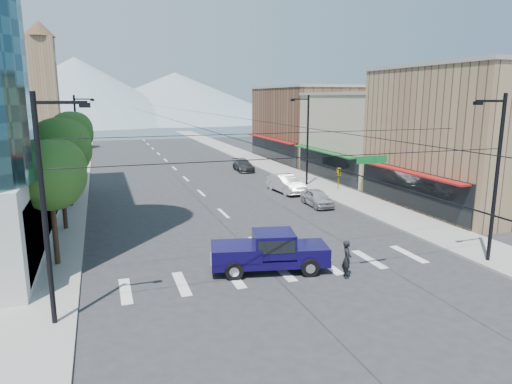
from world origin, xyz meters
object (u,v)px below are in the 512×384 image
(pickup_truck, at_px, (269,251))
(parked_car_far, at_px, (243,165))
(pedestrian, at_px, (347,259))
(parked_car_near, at_px, (317,198))
(parked_car_mid, at_px, (286,184))

(pickup_truck, xyz_separation_m, parked_car_far, (8.42, 31.37, -0.39))
(pedestrian, bearing_deg, parked_car_far, 12.07)
(parked_car_near, bearing_deg, pedestrian, -109.25)
(parked_car_far, bearing_deg, pedestrian, -95.83)
(pedestrian, distance_m, parked_car_mid, 20.71)
(parked_car_near, distance_m, parked_car_far, 19.28)
(pickup_truck, distance_m, pedestrian, 3.94)
(pickup_truck, xyz_separation_m, pedestrian, (3.32, -2.12, -0.11))
(pickup_truck, height_order, parked_car_mid, pickup_truck)
(parked_car_near, height_order, parked_car_mid, parked_car_mid)
(pedestrian, relative_size, parked_car_near, 0.48)
(parked_car_near, distance_m, parked_car_mid, 5.87)
(pedestrian, height_order, parked_car_mid, pedestrian)
(parked_car_near, bearing_deg, parked_car_far, 92.62)
(pickup_truck, distance_m, parked_car_far, 32.48)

